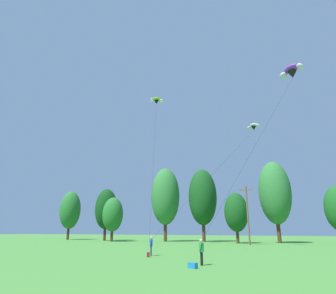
# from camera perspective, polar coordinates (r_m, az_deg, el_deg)

# --- Properties ---
(treeline_tree_a) EXTENTS (4.82, 4.82, 11.18)m
(treeline_tree_a) POSITION_cam_1_polar(r_m,az_deg,el_deg) (74.08, -18.86, -11.76)
(treeline_tree_a) COLOR #472D19
(treeline_tree_a) RESTS_ON ground_plane
(treeline_tree_b) EXTENTS (4.76, 4.76, 10.97)m
(treeline_tree_b) POSITION_cam_1_polar(r_m,az_deg,el_deg) (65.75, -12.19, -11.92)
(treeline_tree_b) COLOR #472D19
(treeline_tree_b) RESTS_ON ground_plane
(treeline_tree_c) EXTENTS (4.13, 4.13, 8.64)m
(treeline_tree_c) POSITION_cam_1_polar(r_m,az_deg,el_deg) (60.79, -10.91, -13.02)
(treeline_tree_c) COLOR #472D19
(treeline_tree_c) RESTS_ON ground_plane
(treeline_tree_d) EXTENTS (5.78, 5.78, 14.73)m
(treeline_tree_d) POSITION_cam_1_polar(r_m,az_deg,el_deg) (60.11, -0.52, -9.73)
(treeline_tree_d) COLOR #472D19
(treeline_tree_d) RESTS_ON ground_plane
(treeline_tree_e) EXTENTS (5.67, 5.67, 14.32)m
(treeline_tree_e) POSITION_cam_1_polar(r_m,az_deg,el_deg) (59.55, 6.89, -9.80)
(treeline_tree_e) COLOR #472D19
(treeline_tree_e) RESTS_ON ground_plane
(treeline_tree_f) EXTENTS (4.13, 4.13, 8.64)m
(treeline_tree_f) POSITION_cam_1_polar(r_m,az_deg,el_deg) (53.32, 13.37, -12.49)
(treeline_tree_f) COLOR #472D19
(treeline_tree_f) RESTS_ON ground_plane
(treeline_tree_g) EXTENTS (5.75, 5.75, 14.63)m
(treeline_tree_g) POSITION_cam_1_polar(r_m,az_deg,el_deg) (57.00, 20.45, -8.46)
(treeline_tree_g) COLOR #472D19
(treeline_tree_g) RESTS_ON ground_plane
(utility_pole) EXTENTS (2.20, 0.26, 9.09)m
(utility_pole) POSITION_cam_1_polar(r_m,az_deg,el_deg) (48.34, 15.54, -12.53)
(utility_pole) COLOR brown
(utility_pole) RESTS_ON ground_plane
(kite_flyer_near) EXTENTS (0.38, 0.60, 1.69)m
(kite_flyer_near) POSITION_cam_1_polar(r_m,az_deg,el_deg) (27.93, -3.38, -18.75)
(kite_flyer_near) COLOR navy
(kite_flyer_near) RESTS_ON ground_plane
(kite_flyer_mid) EXTENTS (0.25, 0.57, 1.69)m
(kite_flyer_mid) POSITION_cam_1_polar(r_m,az_deg,el_deg) (20.79, 6.64, -19.61)
(kite_flyer_mid) COLOR black
(kite_flyer_mid) RESTS_ON ground_plane
(parafoil_kite_high_white) EXTENTS (10.24, 18.01, 16.51)m
(parafoil_kite_high_white) POSITION_cam_1_polar(r_m,az_deg,el_deg) (45.11, 16.59, 3.90)
(parafoil_kite_high_white) COLOR white
(parafoil_kite_mid_purple) EXTENTS (9.41, 11.00, 17.99)m
(parafoil_kite_mid_purple) POSITION_cam_1_polar(r_m,az_deg,el_deg) (34.02, 23.36, 13.58)
(parafoil_kite_mid_purple) COLOR purple
(parafoil_kite_far_lime_white) EXTENTS (8.17, 18.57, 23.79)m
(parafoil_kite_far_lime_white) POSITION_cam_1_polar(r_m,az_deg,el_deg) (51.67, -2.30, 9.16)
(parafoil_kite_far_lime_white) COLOR #93D633
(backpack) EXTENTS (0.35, 0.39, 0.40)m
(backpack) POSITION_cam_1_polar(r_m,az_deg,el_deg) (26.66, -3.94, -20.56)
(backpack) COLOR maroon
(backpack) RESTS_ON ground_plane
(picnic_cooler) EXTENTS (0.60, 0.49, 0.34)m
(picnic_cooler) POSITION_cam_1_polar(r_m,az_deg,el_deg) (19.22, 4.94, -22.41)
(picnic_cooler) COLOR #1E70B7
(picnic_cooler) RESTS_ON ground_plane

